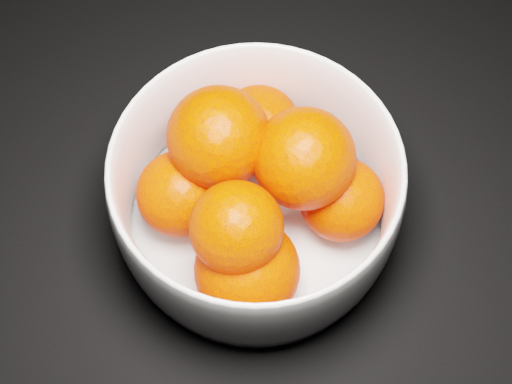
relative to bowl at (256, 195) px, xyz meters
name	(u,v)px	position (x,y,z in m)	size (l,w,h in m)	color
bowl	(256,195)	(0.00, 0.00, 0.00)	(0.25, 0.25, 0.12)	silver
orange_pile	(254,187)	(0.00, 0.00, 0.01)	(0.21, 0.21, 0.14)	#F52C00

